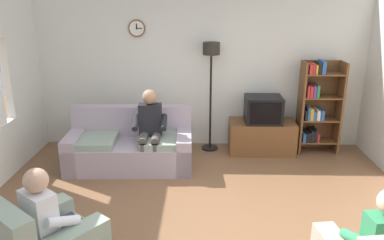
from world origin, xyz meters
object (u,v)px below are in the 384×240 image
Objects in this scene: tv_stand at (261,137)px; tv at (263,109)px; bookshelf at (317,106)px; person_on_couch at (150,126)px; person_in_right_armchair at (377,240)px; floor_lamp at (211,67)px; couch at (130,147)px; person_in_left_armchair at (50,217)px.

tv_stand is 1.83× the size of tv.
bookshelf is 2.83m from person_on_couch.
tv is 3.37m from person_in_right_armchair.
person_in_right_armchair is at bearing -82.41° from tv_stand.
tv is at bearing -174.11° from bookshelf.
floor_lamp reaches higher than bookshelf.
tv_stand is at bearing 90.00° from tv.
floor_lamp is 1.47m from person_on_couch.
person_on_couch is at bearing -18.19° from couch.
person_in_left_armchair reaches higher than couch.
person_in_right_armchair is at bearing -82.36° from tv.
bookshelf reaches higher than tv.
person_on_couch reaches higher than person_in_right_armchair.
bookshelf is at bearing 5.89° from tv.
person_in_left_armchair reaches higher than tv.
tv_stand is 1.47m from floor_lamp.
tv is 0.91m from bookshelf.
person_in_left_armchair is at bearing -136.58° from bookshelf.
tv is 0.54× the size of person_in_left_armchair.
tv_stand is (2.13, 0.65, -0.04)m from couch.
floor_lamp is 1.49× the size of person_on_couch.
person_on_couch is at bearing -157.78° from tv.
bookshelf reaches higher than person_in_right_armchair.
tv is 0.54× the size of person_in_right_armchair.
person_on_couch reaches higher than couch.
person_in_right_armchair is (0.45, -3.33, -0.16)m from tv.
tv_stand is at bearing -6.43° from floor_lamp.
bookshelf is at bearing 13.29° from couch.
person_in_left_armchair is at bearing -104.97° from person_on_couch.
person_in_right_armchair is at bearing -97.62° from bookshelf.
floor_lamp reaches higher than couch.
tv is at bearing -90.00° from tv_stand.
person_in_left_armchair is 2.88m from person_in_right_armchair.
bookshelf reaches higher than couch.
floor_lamp is 1.65× the size of person_in_right_armchair.
floor_lamp is at bearing 64.12° from person_in_left_armchair.
tv is 0.38× the size of bookshelf.
bookshelf is at bearing 17.03° from person_on_couch.
couch is 1.73× the size of person_in_left_armchair.
person_in_left_armchair is (-1.54, -3.18, -0.85)m from floor_lamp.
tv_stand is at bearing 97.59° from person_in_right_armchair.
person_in_left_armchair is at bearing -128.39° from tv.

